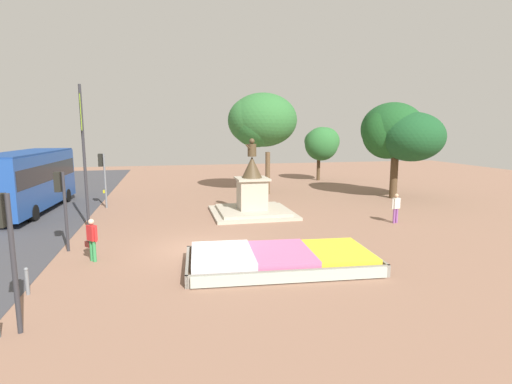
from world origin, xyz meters
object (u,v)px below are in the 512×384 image
Objects in this scene: statue_monument at (252,197)px; traffic_light_far_corner at (103,171)px; traffic_light_near_crossing at (6,237)px; traffic_light_mid_block at (61,196)px; flower_planter at (279,259)px; pedestrian_near_planter at (396,206)px; pedestrian_with_handbag at (92,238)px; kerb_bollard_mid_a at (27,280)px; banner_pole at (84,154)px; city_bus at (28,178)px.

statue_monument is 9.67m from traffic_light_far_corner.
traffic_light_mid_block is at bearing 93.49° from traffic_light_near_crossing.
pedestrian_near_planter reaches higher than flower_planter.
statue_monument reaches higher than pedestrian_with_handbag.
pedestrian_near_planter is at bearing 20.40° from kerb_bollard_mid_a.
traffic_light_mid_block is 9.25m from traffic_light_far_corner.
traffic_light_far_corner reaches higher than pedestrian_with_handbag.
pedestrian_near_planter is at bearing -29.07° from statue_monument.
flower_planter is at bearing -24.72° from traffic_light_mid_block.
flower_planter is 15.29m from traffic_light_far_corner.
traffic_light_near_crossing reaches higher than flower_planter.
statue_monument is 2.85× the size of pedestrian_with_handbag.
pedestrian_near_planter is at bearing 33.51° from flower_planter.
banner_pole is 6.72m from city_bus.
pedestrian_with_handbag is (1.12, -5.49, -2.85)m from banner_pole.
kerb_bollard_mid_a is (-0.48, 2.47, -2.00)m from traffic_light_near_crossing.
kerb_bollard_mid_a is at bearing -90.71° from traffic_light_mid_block.
flower_planter is 17.53m from city_bus.
pedestrian_near_planter is (6.99, -3.89, -0.08)m from statue_monument.
banner_pole reaches higher than traffic_light_near_crossing.
city_bus reaches higher than traffic_light_near_crossing.
kerb_bollard_mid_a is at bearing -73.62° from city_bus.
traffic_light_mid_block is (-8.06, 3.71, 2.02)m from flower_planter.
flower_planter is 9.11m from traffic_light_mid_block.
flower_planter is at bearing -46.33° from city_bus.
city_bus is at bearing 164.97° from statue_monument.
traffic_light_far_corner is at bearing 156.37° from statue_monument.
banner_pole is (-7.86, 7.63, 3.49)m from flower_planter.
traffic_light_near_crossing is (-8.57, -12.32, 1.46)m from statue_monument.
kerb_bollard_mid_a is at bearing -91.17° from traffic_light_far_corner.
pedestrian_with_handbag is 1.91× the size of kerb_bollard_mid_a.
statue_monument is 5.44× the size of kerb_bollard_mid_a.
city_bus is 21.30m from pedestrian_near_planter.
pedestrian_near_planter is (15.98, 1.53, -1.40)m from traffic_light_mid_block.
traffic_light_near_crossing is (-7.64, -3.19, 2.17)m from flower_planter.
statue_monument is at bearing 150.93° from pedestrian_near_planter.
traffic_light_mid_block is 2.48m from pedestrian_with_handbag.
pedestrian_near_planter is at bearing 5.47° from traffic_light_mid_block.
banner_pole is at bearing 91.13° from traffic_light_near_crossing.
flower_planter is 9.20m from statue_monument.
pedestrian_with_handbag reaches higher than pedestrian_near_planter.
flower_planter is 8.15m from kerb_bollard_mid_a.
banner_pole is (-8.78, -1.50, 2.78)m from statue_monument.
pedestrian_with_handbag is 3.22m from kerb_bollard_mid_a.
statue_monument is at bearing 31.07° from traffic_light_mid_block.
flower_planter is 0.73× the size of city_bus.
flower_planter is 8.56m from traffic_light_near_crossing.
traffic_light_near_crossing is 0.49× the size of banner_pole.
statue_monument reaches higher than flower_planter.
flower_planter is at bearing -58.84° from traffic_light_far_corner.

